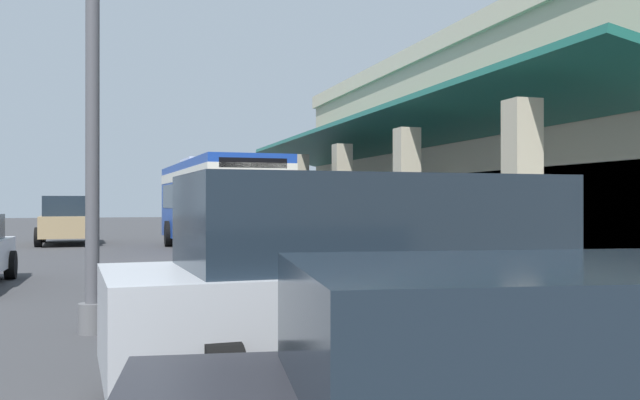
{
  "coord_description": "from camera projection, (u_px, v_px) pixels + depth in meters",
  "views": [
    {
      "loc": [
        21.1,
        -2.52,
        1.74
      ],
      "look_at": [
        -2.39,
        4.51,
        1.8
      ],
      "focal_mm": 39.22,
      "sensor_mm": 36.0,
      "label": 1
    }
  ],
  "objects": [
    {
      "name": "ground",
      "position": [
        441.0,
        254.0,
        23.23
      ],
      "size": [
        120.0,
        120.0,
        0.0
      ],
      "primitive_type": "plane",
      "color": "#38383A"
    },
    {
      "name": "curb_strip",
      "position": [
        338.0,
        253.0,
        22.79
      ],
      "size": [
        31.31,
        0.5,
        0.12
      ],
      "primitive_type": "cube",
      "color": "#9E998E",
      "rests_on": "ground"
    },
    {
      "name": "plaza_building",
      "position": [
        588.0,
        151.0,
        25.56
      ],
      "size": [
        26.39,
        16.63,
        7.19
      ],
      "color": "#B2A88E",
      "rests_on": "ground"
    },
    {
      "name": "transit_bus",
      "position": [
        216.0,
        199.0,
        24.63
      ],
      "size": [
        11.31,
        3.14,
        3.34
      ],
      "color": "#193D9E",
      "rests_on": "ground"
    },
    {
      "name": "parked_suv_silver",
      "position": [
        376.0,
        282.0,
        6.29
      ],
      "size": [
        2.88,
        4.89,
        1.97
      ],
      "color": "#B2B5BA",
      "rests_on": "ground"
    },
    {
      "name": "parked_suv_tan",
      "position": [
        66.0,
        219.0,
        28.67
      ],
      "size": [
        4.88,
        2.36,
        1.97
      ],
      "color": "#9E845B",
      "rests_on": "ground"
    },
    {
      "name": "pedestrian",
      "position": [
        295.0,
        235.0,
        17.03
      ],
      "size": [
        0.59,
        0.48,
        1.66
      ],
      "color": "navy",
      "rests_on": "ground"
    },
    {
      "name": "potted_palm",
      "position": [
        335.0,
        226.0,
        28.47
      ],
      "size": [
        1.93,
        1.8,
        2.99
      ],
      "color": "gray",
      "rests_on": "ground"
    }
  ]
}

